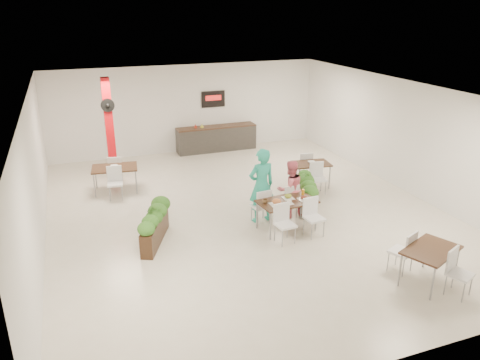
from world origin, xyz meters
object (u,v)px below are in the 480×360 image
(planter_right, at_px, (307,189))
(planter_left, at_px, (154,223))
(side_table_b, at_px, (311,167))
(diner_man, at_px, (261,186))
(diner_woman, at_px, (290,189))
(side_table_c, at_px, (431,255))
(service_counter, at_px, (216,138))
(side_table_a, at_px, (115,171))
(red_column, at_px, (110,129))
(main_table, at_px, (287,205))

(planter_right, bearing_deg, planter_left, -171.77)
(planter_left, relative_size, side_table_b, 1.00)
(diner_man, bearing_deg, diner_woman, 174.55)
(side_table_c, bearing_deg, service_counter, 73.37)
(planter_left, xyz_separation_m, planter_right, (4.28, 0.62, -0.00))
(service_counter, xyz_separation_m, planter_right, (0.70, -5.86, -0.00))
(diner_man, bearing_deg, planter_right, -170.15)
(side_table_a, distance_m, side_table_c, 8.86)
(service_counter, relative_size, side_table_a, 1.81)
(diner_woman, xyz_separation_m, planter_left, (-3.55, -0.20, -0.27))
(side_table_a, bearing_deg, planter_left, -75.18)
(service_counter, relative_size, planter_left, 1.81)
(diner_woman, relative_size, planter_left, 0.92)
(planter_left, bearing_deg, red_column, 95.27)
(service_counter, xyz_separation_m, diner_woman, (-0.02, -6.28, 0.27))
(side_table_c, bearing_deg, side_table_b, 63.03)
(service_counter, height_order, diner_man, service_counter)
(diner_woman, distance_m, side_table_c, 3.97)
(side_table_a, bearing_deg, side_table_c, -46.71)
(planter_left, bearing_deg, side_table_b, 20.36)
(service_counter, xyz_separation_m, main_table, (-0.43, -6.93, 0.14))
(side_table_b, bearing_deg, diner_woman, -124.74)
(main_table, bearing_deg, planter_right, 43.42)
(service_counter, bearing_deg, diner_woman, -90.18)
(red_column, height_order, diner_man, red_column)
(red_column, bearing_deg, diner_woman, -47.96)
(diner_man, distance_m, planter_right, 1.65)
(diner_man, distance_m, diner_woman, 0.83)
(side_table_a, distance_m, side_table_b, 5.82)
(planter_right, bearing_deg, side_table_b, 57.24)
(diner_man, xyz_separation_m, diner_woman, (0.80, 0.00, -0.20))
(planter_left, relative_size, side_table_a, 1.00)
(side_table_a, bearing_deg, service_counter, 42.84)
(red_column, bearing_deg, planter_left, -84.73)
(diner_woman, bearing_deg, red_column, -53.41)
(planter_left, bearing_deg, service_counter, 61.12)
(side_table_a, relative_size, side_table_c, 1.00)
(side_table_c, bearing_deg, planter_right, 73.03)
(diner_man, relative_size, side_table_a, 1.16)
(main_table, distance_m, side_table_c, 3.51)
(planter_right, bearing_deg, red_column, 139.65)
(red_column, xyz_separation_m, service_counter, (4.00, 1.86, -1.15))
(planter_left, bearing_deg, side_table_c, -37.10)
(red_column, xyz_separation_m, planter_right, (4.70, -4.00, -1.15))
(side_table_a, xyz_separation_m, side_table_b, (5.57, -1.68, -0.02))
(side_table_b, bearing_deg, main_table, -122.11)
(diner_woman, height_order, planter_left, diner_woman)
(planter_right, height_order, side_table_a, planter_right)
(service_counter, height_order, side_table_a, service_counter)
(diner_man, xyz_separation_m, planter_right, (1.52, 0.42, -0.47))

